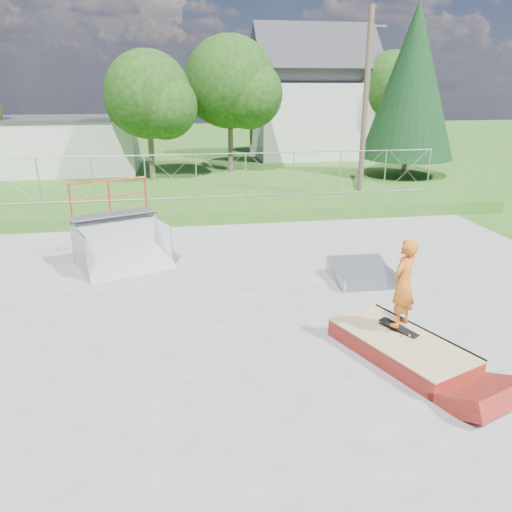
{
  "coord_description": "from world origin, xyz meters",
  "views": [
    {
      "loc": [
        -0.89,
        -9.54,
        4.86
      ],
      "look_at": [
        0.9,
        1.27,
        1.1
      ],
      "focal_mm": 35.0,
      "sensor_mm": 36.0,
      "label": 1
    }
  ],
  "objects": [
    {
      "name": "ground",
      "position": [
        0.0,
        0.0,
        0.0
      ],
      "size": [
        120.0,
        120.0,
        0.0
      ],
      "primitive_type": "plane",
      "color": "#32631C",
      "rests_on": "ground"
    },
    {
      "name": "concrete_pad",
      "position": [
        0.0,
        0.0,
        0.02
      ],
      "size": [
        20.0,
        16.0,
        0.04
      ],
      "primitive_type": "cube",
      "color": "gray",
      "rests_on": "ground"
    },
    {
      "name": "grass_berm",
      "position": [
        0.0,
        9.5,
        0.25
      ],
      "size": [
        24.0,
        3.0,
        0.5
      ],
      "primitive_type": "cube",
      "color": "#32631C",
      "rests_on": "ground"
    },
    {
      "name": "grind_box",
      "position": [
        3.13,
        -1.82,
        0.2
      ],
      "size": [
        2.2,
        2.99,
        0.4
      ],
      "rotation": [
        0.0,
        0.0,
        0.37
      ],
      "color": "maroon",
      "rests_on": "concrete_pad"
    },
    {
      "name": "quarter_pipe",
      "position": [
        -2.38,
        4.08,
        1.17
      ],
      "size": [
        2.91,
        2.72,
        2.33
      ],
      "primitive_type": null,
      "rotation": [
        0.0,
        0.0,
        0.39
      ],
      "color": "#A6AAAE",
      "rests_on": "concrete_pad"
    },
    {
      "name": "flat_bank_ramp",
      "position": [
        3.81,
        1.93,
        0.23
      ],
      "size": [
        1.52,
        1.62,
        0.46
      ],
      "primitive_type": null,
      "rotation": [
        0.0,
        0.0,
        -0.02
      ],
      "color": "#A6AAAE",
      "rests_on": "concrete_pad"
    },
    {
      "name": "skateboard",
      "position": [
        3.22,
        -1.51,
        0.45
      ],
      "size": [
        0.62,
        0.79,
        0.13
      ],
      "primitive_type": "cube",
      "rotation": [
        0.14,
        0.0,
        0.58
      ],
      "color": "black",
      "rests_on": "grind_box"
    },
    {
      "name": "skater",
      "position": [
        3.22,
        -1.51,
        1.3
      ],
      "size": [
        0.74,
        0.7,
        1.7
      ],
      "primitive_type": "imported",
      "rotation": [
        0.0,
        0.0,
        3.77
      ],
      "color": "orange",
      "rests_on": "grind_box"
    },
    {
      "name": "chain_link_fence",
      "position": [
        0.0,
        10.5,
        1.4
      ],
      "size": [
        20.0,
        0.06,
        1.8
      ],
      "primitive_type": null,
      "color": "#9C9EA5",
      "rests_on": "grass_berm"
    },
    {
      "name": "utility_building_flat",
      "position": [
        -8.0,
        22.0,
        1.5
      ],
      "size": [
        10.0,
        6.0,
        3.0
      ],
      "primitive_type": "cube",
      "color": "silver",
      "rests_on": "ground"
    },
    {
      "name": "gable_house",
      "position": [
        9.0,
        26.0,
        3.84
      ],
      "size": [
        8.4,
        6.08,
        8.94
      ],
      "color": "silver",
      "rests_on": "ground"
    },
    {
      "name": "utility_pole",
      "position": [
        7.5,
        12.0,
        4.0
      ],
      "size": [
        0.24,
        0.24,
        8.0
      ],
      "primitive_type": "cylinder",
      "color": "brown",
      "rests_on": "ground"
    },
    {
      "name": "tree_left_near",
      "position": [
        -1.75,
        17.83,
        4.24
      ],
      "size": [
        4.76,
        4.48,
        6.65
      ],
      "color": "brown",
      "rests_on": "ground"
    },
    {
      "name": "tree_center",
      "position": [
        2.78,
        19.81,
        4.85
      ],
      "size": [
        5.44,
        5.12,
        7.6
      ],
      "color": "brown",
      "rests_on": "ground"
    },
    {
      "name": "tree_right_far",
      "position": [
        14.27,
        23.82,
        4.54
      ],
      "size": [
        5.1,
        4.8,
        7.12
      ],
      "color": "brown",
      "rests_on": "ground"
    },
    {
      "name": "tree_back_mid",
      "position": [
        5.21,
        27.86,
        3.63
      ],
      "size": [
        4.08,
        3.84,
        5.7
      ],
      "color": "brown",
      "rests_on": "ground"
    },
    {
      "name": "conifer_tree",
      "position": [
        12.0,
        17.0,
        5.05
      ],
      "size": [
        5.04,
        5.04,
        9.1
      ],
      "color": "brown",
      "rests_on": "ground"
    }
  ]
}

